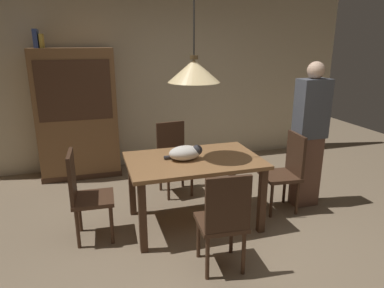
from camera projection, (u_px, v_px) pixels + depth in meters
ground at (214, 244)px, 3.42m from camera, size 10.00×10.00×0.00m
back_wall at (158, 73)px, 5.43m from camera, size 6.40×0.10×2.90m
dining_table at (194, 168)px, 3.66m from camera, size 1.40×0.90×0.75m
chair_far_back at (173, 155)px, 4.50m from camera, size 0.44×0.44×0.93m
chair_left_side at (84, 192)px, 3.39m from camera, size 0.42×0.42×0.93m
chair_right_side at (286, 169)px, 4.00m from camera, size 0.43×0.43×0.93m
chair_near_front at (224, 218)px, 2.89m from camera, size 0.43×0.43×0.93m
cat_sleeping at (186, 153)px, 3.57m from camera, size 0.39×0.23×0.16m
pendant_lamp at (194, 71)px, 3.36m from camera, size 0.52×0.52×1.30m
hutch_bookcase at (78, 117)px, 4.94m from camera, size 1.12×0.45×1.85m
book_blue_wide at (36, 39)px, 4.51m from camera, size 0.06×0.24×0.24m
book_yellow_short at (42, 41)px, 4.54m from camera, size 0.04×0.20×0.18m
person_standing at (309, 136)px, 4.03m from camera, size 0.36×0.22×1.73m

